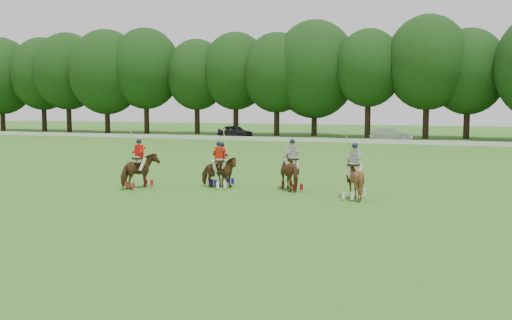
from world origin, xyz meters
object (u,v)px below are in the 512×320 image
(car_mid, at_px, (391,134))
(polo_ball, at_px, (234,192))
(polo_stripe_a, at_px, (292,172))
(polo_stripe_b, at_px, (354,179))
(polo_red_c, at_px, (222,171))
(polo_red_a, at_px, (139,171))
(car_left, at_px, (235,131))
(polo_red_b, at_px, (219,172))

(car_mid, bearing_deg, polo_ball, 163.65)
(polo_stripe_a, distance_m, polo_stripe_b, 3.51)
(polo_red_c, height_order, polo_stripe_a, polo_stripe_a)
(polo_red_a, xyz_separation_m, polo_red_c, (3.37, 2.04, -0.10))
(polo_red_a, distance_m, polo_stripe_a, 7.22)
(car_left, xyz_separation_m, polo_red_a, (11.59, -39.81, 0.11))
(car_mid, relative_size, polo_ball, 49.19)
(polo_red_c, distance_m, polo_ball, 2.35)
(car_mid, height_order, polo_red_c, polo_red_c)
(polo_stripe_a, bearing_deg, car_left, 116.12)
(car_mid, distance_m, polo_stripe_a, 37.79)
(polo_red_a, relative_size, polo_ball, 32.16)
(polo_red_b, bearing_deg, polo_ball, -42.73)
(polo_stripe_a, height_order, polo_stripe_b, polo_stripe_b)
(polo_red_a, distance_m, polo_red_c, 3.94)
(polo_stripe_a, bearing_deg, polo_red_a, -163.72)
(polo_ball, bearing_deg, polo_stripe_b, 2.63)
(polo_red_b, relative_size, polo_stripe_a, 1.16)
(polo_red_b, relative_size, polo_stripe_b, 0.95)
(polo_red_a, bearing_deg, polo_red_c, 31.26)
(car_mid, distance_m, polo_stripe_b, 39.43)
(car_left, xyz_separation_m, car_mid, (18.26, 0.00, -0.01))
(polo_red_c, bearing_deg, car_mid, 85.01)
(car_mid, xyz_separation_m, polo_stripe_b, (3.44, -39.28, 0.13))
(polo_red_c, bearing_deg, car_left, 111.61)
(car_left, distance_m, polo_red_a, 41.46)
(polo_red_a, height_order, polo_red_b, polo_red_a)
(car_left, bearing_deg, polo_red_a, -150.92)
(polo_red_a, height_order, polo_red_c, polo_red_a)
(polo_red_b, relative_size, polo_red_c, 1.29)
(polo_stripe_b, relative_size, polo_ball, 32.32)
(polo_stripe_a, relative_size, polo_stripe_b, 0.82)
(car_mid, xyz_separation_m, polo_red_b, (-3.20, -38.34, 0.06))
(polo_ball, bearing_deg, polo_red_a, -176.63)
(polo_red_a, distance_m, polo_stripe_b, 10.12)
(car_left, relative_size, polo_red_b, 1.58)
(car_mid, height_order, polo_stripe_b, polo_stripe_b)
(car_mid, height_order, polo_red_b, polo_red_b)
(polo_stripe_a, bearing_deg, polo_ball, -141.32)
(car_left, bearing_deg, polo_ball, -144.70)
(polo_stripe_b, bearing_deg, polo_red_c, 167.31)
(car_mid, xyz_separation_m, polo_ball, (-1.92, -39.53, -0.68))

